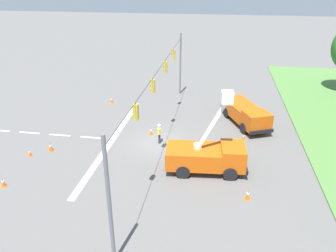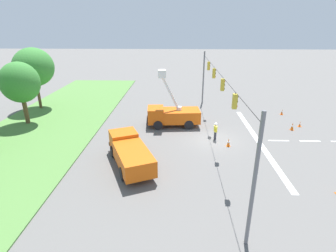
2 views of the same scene
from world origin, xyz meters
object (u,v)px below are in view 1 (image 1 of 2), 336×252
Objects in this scene: traffic_cone_foreground_right at (3,182)px; traffic_cone_mid_left at (248,194)px; traffic_cone_lane_edge_a at (50,146)px; traffic_cone_lane_edge_b at (244,137)px; road_worker at (159,132)px; traffic_cone_foreground_left at (151,131)px; utility_truck_bucket_lift at (207,155)px; traffic_cone_near_bucket at (112,100)px; traffic_cone_mid_right at (30,153)px; utility_truck_support_near at (246,113)px.

traffic_cone_mid_left is at bearing 94.33° from traffic_cone_foreground_right.
traffic_cone_lane_edge_b is at bearing 105.87° from traffic_cone_lane_edge_a.
road_worker reaches higher than traffic_cone_lane_edge_a.
traffic_cone_foreground_right is (9.44, -8.34, -0.05)m from traffic_cone_foreground_left.
utility_truck_bucket_lift is at bearing 48.88° from road_worker.
traffic_cone_near_bucket is (-7.16, -6.03, 0.01)m from traffic_cone_foreground_left.
traffic_cone_near_bucket is at bearing -140.51° from road_worker.
traffic_cone_mid_right is (0.15, -14.10, -1.03)m from utility_truck_bucket_lift.
traffic_cone_lane_edge_a is at bearing -60.53° from traffic_cone_foreground_left.
utility_truck_support_near is 9.32m from traffic_cone_foreground_left.
road_worker reaches higher than traffic_cone_foreground_left.
traffic_cone_foreground_left is 12.59m from traffic_cone_foreground_right.
utility_truck_support_near reaches higher than traffic_cone_mid_left.
utility_truck_support_near is 14.94m from traffic_cone_near_bucket.
traffic_cone_near_bucket is (-3.41, -14.53, -0.75)m from utility_truck_support_near.
traffic_cone_mid_left is 17.15m from traffic_cone_mid_right.
traffic_cone_lane_edge_b is (-1.66, 7.20, -0.65)m from road_worker.
traffic_cone_foreground_left is at bearing -88.41° from traffic_cone_lane_edge_b.
traffic_cone_foreground_left is (3.74, -8.50, -0.76)m from utility_truck_support_near.
traffic_cone_lane_edge_a is at bearing 171.11° from traffic_cone_foreground_right.
utility_truck_bucket_lift is at bearing 42.65° from traffic_cone_near_bucket.
traffic_cone_foreground_left is at bearing -143.74° from road_worker.
traffic_cone_mid_right is 12.76m from traffic_cone_near_bucket.
traffic_cone_lane_edge_a is (2.82, -8.58, -0.59)m from road_worker.
traffic_cone_near_bucket is at bearing -137.35° from utility_truck_bucket_lift.
traffic_cone_mid_left is (11.93, -0.38, -0.77)m from utility_truck_support_near.
traffic_cone_foreground_right is at bearing -49.56° from road_worker.
traffic_cone_mid_right is at bearing -173.82° from traffic_cone_foreground_right.
traffic_cone_lane_edge_b is (-5.53, 17.03, 0.05)m from traffic_cone_mid_right.
traffic_cone_mid_right is (3.87, -9.84, -0.71)m from road_worker.
traffic_cone_mid_right is 0.76× the size of traffic_cone_near_bucket.
utility_truck_bucket_lift reaches higher than traffic_cone_lane_edge_a.
utility_truck_support_near is at bearing 124.79° from road_worker.
utility_truck_support_near reaches higher than traffic_cone_foreground_right.
traffic_cone_foreground_left is at bearing 119.47° from traffic_cone_lane_edge_a.
traffic_cone_mid_right is at bearing -72.02° from traffic_cone_lane_edge_b.
utility_truck_bucket_lift reaches higher than traffic_cone_mid_left.
traffic_cone_lane_edge_b is (3.52, -0.26, -0.81)m from utility_truck_support_near.
traffic_cone_foreground_left reaches higher than traffic_cone_lane_edge_b.
traffic_cone_mid_right is 17.91m from traffic_cone_lane_edge_b.
traffic_cone_lane_edge_a is (-5.18, 0.81, 0.07)m from traffic_cone_foreground_right.
traffic_cone_near_bucket is at bearing -137.32° from traffic_cone_mid_left.
traffic_cone_foreground_right is 0.91× the size of traffic_cone_mid_left.
traffic_cone_foreground_left is at bearing 40.11° from traffic_cone_near_bucket.
traffic_cone_foreground_left is (-1.43, -1.05, -0.61)m from road_worker.
traffic_cone_mid_left is at bearing 75.89° from traffic_cone_lane_edge_a.
utility_truck_bucket_lift is at bearing 90.61° from traffic_cone_mid_right.
traffic_cone_near_bucket is at bearing -139.89° from traffic_cone_foreground_left.
traffic_cone_lane_edge_b is at bearing 64.11° from traffic_cone_near_bucket.
traffic_cone_foreground_right is 0.99× the size of traffic_cone_lane_edge_b.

